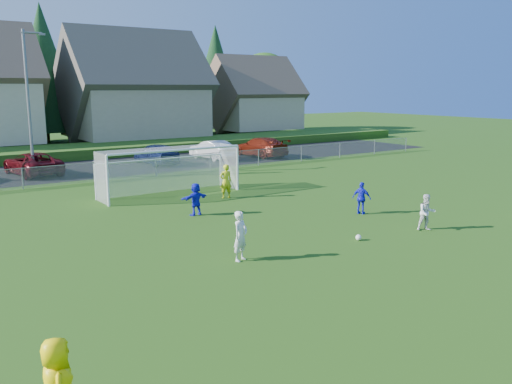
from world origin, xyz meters
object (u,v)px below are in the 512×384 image
player_blue_a (362,198)px  player_blue_b (196,199)px  soccer_goal (168,164)px  player_white_a (240,236)px  car_f (212,150)px  car_e (156,154)px  car_c (33,164)px  player_white_b (427,212)px  soccer_ball (359,237)px  goalkeeper (226,181)px  car_g (260,147)px

player_blue_a → player_blue_b: player_blue_a is taller
soccer_goal → player_blue_b: bearing=-102.6°
player_white_a → car_f: (12.10, 22.44, -0.09)m
player_blue_a → car_e: car_e is taller
car_c → soccer_goal: 11.77m
player_white_b → player_blue_b: (-6.21, 7.50, -0.00)m
car_c → car_f: 13.42m
soccer_ball → car_f: bearing=72.5°
goalkeeper → soccer_goal: (-1.97, 2.55, 0.76)m
player_blue_b → car_g: bearing=-140.1°
car_c → soccer_goal: bearing=103.9°
player_blue_b → soccer_goal: bearing=-109.4°
car_c → car_e: 8.64m
car_c → soccer_ball: bearing=97.4°
player_blue_b → goalkeeper: bearing=-148.3°
player_blue_a → car_c: (-9.36, 19.95, 0.01)m
soccer_ball → goalkeeper: (0.11, 9.46, 0.76)m
player_white_b → car_f: bearing=109.3°
soccer_ball → car_g: size_ratio=0.04×
car_g → player_blue_a: bearing=64.4°
car_c → car_g: bearing=169.9°
car_e → car_g: 8.89m
player_blue_b → soccer_goal: (1.12, 5.01, 0.91)m
car_c → car_f: bearing=172.5°
car_f → player_white_a: bearing=58.3°
soccer_goal → goalkeeper: bearing=-52.3°
player_white_a → car_e: (7.32, 22.43, -0.05)m
player_white_a → car_f: bearing=38.8°
soccer_ball → player_white_a: player_white_a is taller
player_white_a → car_g: size_ratio=0.31×
car_e → car_f: (4.78, 0.01, -0.04)m
player_blue_b → car_f: car_f is taller
car_e → car_f: 4.78m
goalkeeper → soccer_goal: soccer_goal is taller
player_white_a → car_e: size_ratio=0.36×
soccer_ball → goalkeeper: goalkeeper is taller
soccer_ball → player_white_b: player_white_b is taller
player_white_a → soccer_goal: soccer_goal is taller
player_blue_a → soccer_goal: bearing=4.0°
player_white_b → goalkeeper: goalkeeper is taller
soccer_goal → car_c: bearing=111.6°
player_white_b → car_f: size_ratio=0.32×
car_f → player_white_b: bearing=76.9°
car_e → player_blue_a: bearing=89.4°
player_blue_a → soccer_goal: soccer_goal is taller
player_white_b → player_blue_b: size_ratio=1.01×
player_white_a → player_blue_a: size_ratio=1.15×
car_c → soccer_goal: soccer_goal is taller
car_c → player_white_a: bearing=85.7°
player_white_b → goalkeeper: bearing=136.4°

